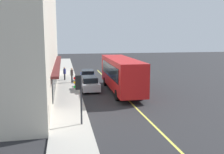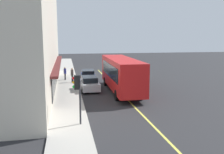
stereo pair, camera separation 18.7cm
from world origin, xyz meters
name	(u,v)px [view 2 (the right image)]	position (x,y,z in m)	size (l,w,h in m)	color
ground	(121,93)	(0.00, 0.00, 0.00)	(120.00, 120.00, 0.00)	#28282B
sidewalk	(68,94)	(0.00, 5.36, 0.07)	(80.00, 2.56, 0.15)	#B2ADA3
lane_centre_stripe	(121,93)	(0.00, 0.00, 0.00)	(36.00, 0.16, 0.01)	#D8D14C
bus	(121,73)	(0.57, -0.16, 1.99)	(11.16, 2.70, 3.50)	red
traffic_light	(77,88)	(-8.88, 4.80, 2.53)	(0.30, 0.52, 3.20)	#2D2D33
car_maroon	(131,75)	(6.76, -2.90, 0.74)	(4.36, 1.98, 1.52)	maroon
car_silver	(89,84)	(1.86, 3.07, 0.74)	(4.37, 2.01, 1.52)	#B7BABF
car_navy	(88,76)	(6.90, 2.74, 0.74)	(4.38, 2.03, 1.52)	navy
pedestrian_near_storefront	(65,72)	(8.13, 5.61, 1.15)	(0.34, 0.34, 1.67)	black
pedestrian_mid_block	(72,74)	(6.26, 4.74, 1.22)	(0.34, 0.34, 1.77)	black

